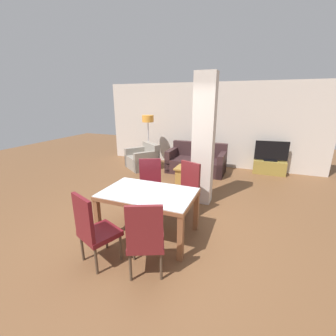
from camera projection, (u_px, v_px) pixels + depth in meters
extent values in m
plane|color=brown|center=(149.00, 234.00, 3.81)|extent=(18.00, 18.00, 0.00)
cube|color=beige|center=(208.00, 125.00, 7.41)|extent=(7.20, 0.06, 2.70)
cube|color=brown|center=(201.00, 117.00, 7.38)|extent=(0.44, 0.02, 0.36)
cube|color=#B26633|center=(201.00, 118.00, 7.37)|extent=(0.40, 0.01, 0.32)
cube|color=beige|center=(204.00, 141.00, 4.64)|extent=(0.43, 0.31, 2.70)
cube|color=brown|center=(134.00, 206.00, 3.20)|extent=(1.49, 0.06, 0.06)
cube|color=brown|center=(159.00, 185.00, 3.99)|extent=(1.49, 0.06, 0.06)
cube|color=brown|center=(111.00, 188.00, 3.85)|extent=(0.06, 0.83, 0.06)
cube|color=brown|center=(191.00, 201.00, 3.35)|extent=(0.06, 0.83, 0.06)
cube|color=silver|center=(148.00, 192.00, 3.59)|extent=(1.47, 0.93, 0.01)
cube|color=brown|center=(98.00, 220.00, 3.57)|extent=(0.08, 0.08, 0.69)
cube|color=brown|center=(181.00, 239.00, 3.09)|extent=(0.08, 0.08, 0.69)
cube|color=brown|center=(126.00, 199.00, 4.33)|extent=(0.08, 0.08, 0.69)
cube|color=brown|center=(196.00, 211.00, 3.84)|extent=(0.08, 0.08, 0.69)
cube|color=maroon|center=(150.00, 191.00, 4.47)|extent=(0.61, 0.61, 0.07)
cube|color=maroon|center=(150.00, 172.00, 4.57)|extent=(0.42, 0.22, 0.58)
cylinder|color=#4D3A2B|center=(160.00, 206.00, 4.37)|extent=(0.04, 0.04, 0.40)
cylinder|color=#4D3A2B|center=(140.00, 206.00, 4.35)|extent=(0.04, 0.04, 0.40)
cylinder|color=#4D3A2B|center=(160.00, 198.00, 4.73)|extent=(0.04, 0.04, 0.40)
cylinder|color=#4D3A2B|center=(142.00, 198.00, 4.72)|extent=(0.04, 0.04, 0.40)
cube|color=maroon|center=(100.00, 233.00, 3.07)|extent=(0.60, 0.60, 0.07)
cube|color=maroon|center=(83.00, 218.00, 2.83)|extent=(0.42, 0.21, 0.58)
cylinder|color=#4D3A2B|center=(106.00, 236.00, 3.39)|extent=(0.04, 0.04, 0.40)
cylinder|color=#4D3A2B|center=(121.00, 247.00, 3.14)|extent=(0.04, 0.04, 0.40)
cylinder|color=#4D3A2B|center=(82.00, 248.00, 3.13)|extent=(0.04, 0.04, 0.40)
cylinder|color=#4D3A2B|center=(96.00, 261.00, 2.88)|extent=(0.04, 0.04, 0.40)
cube|color=maroon|center=(146.00, 241.00, 2.89)|extent=(0.61, 0.61, 0.07)
cube|color=maroon|center=(144.00, 228.00, 2.60)|extent=(0.42, 0.22, 0.58)
cylinder|color=#4D3A2B|center=(134.00, 248.00, 3.14)|extent=(0.04, 0.04, 0.40)
cylinder|color=#4D3A2B|center=(161.00, 247.00, 3.15)|extent=(0.04, 0.04, 0.40)
cylinder|color=#4D3A2B|center=(130.00, 267.00, 2.77)|extent=(0.04, 0.04, 0.40)
cylinder|color=#4D3A2B|center=(161.00, 266.00, 2.79)|extent=(0.04, 0.04, 0.40)
cube|color=maroon|center=(183.00, 195.00, 4.29)|extent=(0.60, 0.60, 0.07)
cube|color=maroon|center=(190.00, 176.00, 4.34)|extent=(0.42, 0.21, 0.58)
cylinder|color=#4D3A2B|center=(184.00, 213.00, 4.10)|extent=(0.04, 0.04, 0.40)
cylinder|color=#4D3A2B|center=(169.00, 206.00, 4.36)|extent=(0.04, 0.04, 0.40)
cylinder|color=#4D3A2B|center=(197.00, 206.00, 4.37)|extent=(0.04, 0.04, 0.40)
cylinder|color=#4D3A2B|center=(182.00, 200.00, 4.62)|extent=(0.04, 0.04, 0.40)
cube|color=#382224|center=(196.00, 166.00, 6.95)|extent=(1.73, 0.95, 0.42)
cube|color=#382224|center=(199.00, 149.00, 7.16)|extent=(1.73, 0.18, 0.46)
cube|color=#382224|center=(222.00, 164.00, 6.64)|extent=(0.16, 0.95, 0.67)
cube|color=#382224|center=(172.00, 159.00, 7.19)|extent=(0.16, 0.95, 0.67)
cube|color=gray|center=(142.00, 162.00, 7.38)|extent=(1.25, 1.24, 0.40)
cube|color=gray|center=(151.00, 149.00, 7.42)|extent=(0.84, 0.71, 0.40)
cube|color=gray|center=(147.00, 162.00, 7.03)|extent=(0.64, 0.76, 0.62)
cube|color=gray|center=(137.00, 156.00, 7.67)|extent=(0.64, 0.76, 0.62)
cube|color=#A37735|center=(188.00, 168.00, 6.01)|extent=(0.67, 0.53, 0.04)
cube|color=#A37735|center=(188.00, 176.00, 6.08)|extent=(0.59, 0.45, 0.39)
cylinder|color=#B2B7BC|center=(194.00, 166.00, 5.89)|extent=(0.06, 0.06, 0.16)
cylinder|color=#B2B7BC|center=(194.00, 162.00, 5.86)|extent=(0.02, 0.02, 0.06)
cylinder|color=#B7B7BC|center=(194.00, 161.00, 5.85)|extent=(0.03, 0.03, 0.01)
cube|color=olive|center=(269.00, 167.00, 6.81)|extent=(0.92, 0.40, 0.41)
cube|color=black|center=(270.00, 160.00, 6.74)|extent=(0.39, 0.24, 0.03)
cube|color=black|center=(272.00, 151.00, 6.65)|extent=(0.93, 0.15, 0.57)
cylinder|color=#B7B7BC|center=(149.00, 164.00, 7.87)|extent=(0.34, 0.34, 0.02)
cylinder|color=#B7B7BC|center=(149.00, 143.00, 7.65)|extent=(0.04, 0.04, 1.43)
cylinder|color=#F29E38|center=(148.00, 119.00, 7.41)|extent=(0.38, 0.38, 0.22)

